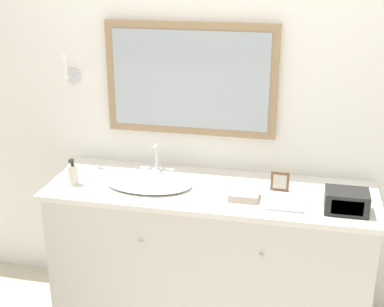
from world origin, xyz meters
TOP-DOWN VIEW (x-y plane):
  - wall_back at (-0.00, 0.65)m, footprint 8.00×0.18m
  - vanity_counter at (0.00, 0.32)m, footprint 1.82×0.60m
  - sink_basin at (-0.34, 0.30)m, footprint 0.49×0.36m
  - soap_bottle at (-0.76, 0.21)m, footprint 0.06×0.06m
  - appliance_box at (0.72, 0.19)m, footprint 0.22×0.16m
  - picture_frame at (0.38, 0.37)m, footprint 0.10×0.01m
  - hand_towel_near_sink at (0.20, 0.23)m, footprint 0.16×0.13m
  - metal_tray at (0.42, 0.18)m, footprint 0.19×0.13m

SIDE VIEW (x-z plane):
  - vanity_counter at x=0.00m, z-range 0.00..0.87m
  - metal_tray at x=0.42m, z-range 0.87..0.88m
  - hand_towel_near_sink at x=0.20m, z-range 0.87..0.91m
  - sink_basin at x=-0.34m, z-range 0.79..0.98m
  - picture_frame at x=0.38m, z-range 0.87..0.98m
  - appliance_box at x=0.72m, z-range 0.87..0.98m
  - soap_bottle at x=-0.76m, z-range 0.85..1.01m
  - wall_back at x=0.00m, z-range 0.00..2.55m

